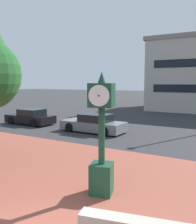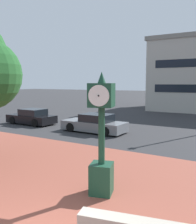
# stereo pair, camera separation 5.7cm
# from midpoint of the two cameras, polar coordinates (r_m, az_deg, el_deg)

# --- Properties ---
(plaza_brick_paving) EXTENTS (44.00, 12.23, 0.01)m
(plaza_brick_paving) POSITION_cam_midpoint_polar(r_m,az_deg,el_deg) (6.97, -2.27, -22.74)
(plaza_brick_paving) COLOR brown
(plaza_brick_paving) RESTS_ON ground
(street_clock) EXTENTS (0.88, 0.91, 3.76)m
(street_clock) POSITION_cam_midpoint_polar(r_m,az_deg,el_deg) (7.55, 0.63, -6.11)
(street_clock) COLOR #19422D
(street_clock) RESTS_ON ground
(car_street_near) EXTENTS (4.20, 1.95, 1.28)m
(car_street_near) POSITION_cam_midpoint_polar(r_m,az_deg,el_deg) (21.33, -15.41, -1.20)
(car_street_near) COLOR black
(car_street_near) RESTS_ON ground
(car_street_mid) EXTENTS (4.58, 1.97, 1.28)m
(car_street_mid) POSITION_cam_midpoint_polar(r_m,az_deg,el_deg) (17.29, -1.10, -2.77)
(car_street_mid) COLOR slate
(car_street_mid) RESTS_ON ground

